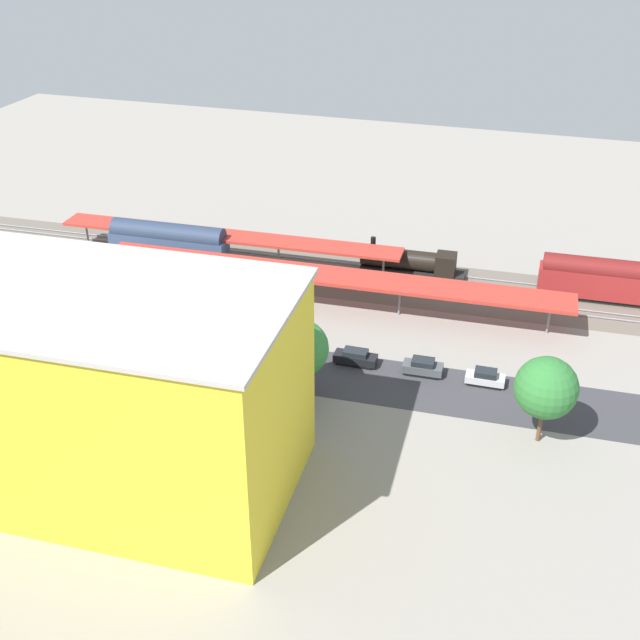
{
  "coord_description": "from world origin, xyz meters",
  "views": [
    {
      "loc": [
        -28.67,
        74.41,
        47.6
      ],
      "look_at": [
        -6.6,
        1.9,
        5.16
      ],
      "focal_mm": 44.69,
      "sensor_mm": 36.0,
      "label": 1
    }
  ],
  "objects_px": {
    "parked_car_1": "(423,367)",
    "street_tree_2": "(300,348)",
    "traffic_light": "(262,308)",
    "parked_car_6": "(149,326)",
    "platform_canopy_near": "(329,276)",
    "box_truck_0": "(249,395)",
    "platform_canopy_far": "(228,236)",
    "passenger_coach": "(609,279)",
    "parked_car_3": "(301,350)",
    "street_tree_0": "(281,362)",
    "locomotive": "(413,264)",
    "construction_building": "(67,386)",
    "parked_car_0": "(485,378)",
    "box_truck_1": "(227,383)",
    "parked_car_4": "(246,340)",
    "street_tree_3": "(546,388)",
    "street_tree_1": "(186,332)",
    "parked_car_5": "(196,329)",
    "freight_coach_far": "(169,242)",
    "parked_car_2": "(355,358)"
  },
  "relations": [
    {
      "from": "parked_car_4",
      "to": "street_tree_0",
      "type": "height_order",
      "value": "street_tree_0"
    },
    {
      "from": "traffic_light",
      "to": "parked_car_6",
      "type": "bearing_deg",
      "value": 7.09
    },
    {
      "from": "parked_car_1",
      "to": "street_tree_2",
      "type": "distance_m",
      "value": 14.72
    },
    {
      "from": "freight_coach_far",
      "to": "parked_car_6",
      "type": "height_order",
      "value": "freight_coach_far"
    },
    {
      "from": "parked_car_0",
      "to": "traffic_light",
      "type": "distance_m",
      "value": 26.08
    },
    {
      "from": "platform_canopy_near",
      "to": "locomotive",
      "type": "bearing_deg",
      "value": -126.16
    },
    {
      "from": "parked_car_6",
      "to": "platform_canopy_far",
      "type": "bearing_deg",
      "value": -94.99
    },
    {
      "from": "box_truck_1",
      "to": "street_tree_1",
      "type": "relative_size",
      "value": 1.0
    },
    {
      "from": "parked_car_4",
      "to": "street_tree_1",
      "type": "height_order",
      "value": "street_tree_1"
    },
    {
      "from": "traffic_light",
      "to": "street_tree_3",
      "type": "bearing_deg",
      "value": 162.97
    },
    {
      "from": "locomotive",
      "to": "street_tree_3",
      "type": "height_order",
      "value": "street_tree_3"
    },
    {
      "from": "freight_coach_far",
      "to": "traffic_light",
      "type": "xyz_separation_m",
      "value": [
        -20.16,
        16.62,
        1.32
      ]
    },
    {
      "from": "parked_car_0",
      "to": "traffic_light",
      "type": "relative_size",
      "value": 0.63
    },
    {
      "from": "freight_coach_far",
      "to": "box_truck_1",
      "type": "relative_size",
      "value": 1.99
    },
    {
      "from": "parked_car_4",
      "to": "box_truck_0",
      "type": "relative_size",
      "value": 0.54
    },
    {
      "from": "platform_canopy_far",
      "to": "parked_car_0",
      "type": "height_order",
      "value": "platform_canopy_far"
    },
    {
      "from": "passenger_coach",
      "to": "street_tree_2",
      "type": "relative_size",
      "value": 1.99
    },
    {
      "from": "parked_car_0",
      "to": "street_tree_1",
      "type": "relative_size",
      "value": 0.49
    },
    {
      "from": "locomotive",
      "to": "construction_building",
      "type": "distance_m",
      "value": 53.59
    },
    {
      "from": "locomotive",
      "to": "passenger_coach",
      "type": "relative_size",
      "value": 0.82
    },
    {
      "from": "parked_car_6",
      "to": "box_truck_0",
      "type": "bearing_deg",
      "value": 146.81
    },
    {
      "from": "parked_car_2",
      "to": "box_truck_1",
      "type": "relative_size",
      "value": 0.56
    },
    {
      "from": "freight_coach_far",
      "to": "parked_car_5",
      "type": "distance_m",
      "value": 21.42
    },
    {
      "from": "parked_car_3",
      "to": "parked_car_6",
      "type": "bearing_deg",
      "value": 0.51
    },
    {
      "from": "street_tree_0",
      "to": "platform_canopy_far",
      "type": "bearing_deg",
      "value": -58.18
    },
    {
      "from": "parked_car_3",
      "to": "street_tree_3",
      "type": "xyz_separation_m",
      "value": [
        -26.65,
        8.19,
        5.35
      ]
    },
    {
      "from": "platform_canopy_near",
      "to": "box_truck_0",
      "type": "distance_m",
      "value": 23.98
    },
    {
      "from": "box_truck_0",
      "to": "street_tree_1",
      "type": "bearing_deg",
      "value": -22.4
    },
    {
      "from": "parked_car_0",
      "to": "traffic_light",
      "type": "height_order",
      "value": "traffic_light"
    },
    {
      "from": "construction_building",
      "to": "box_truck_1",
      "type": "xyz_separation_m",
      "value": [
        -8.32,
        -14.59,
        -7.43
      ]
    },
    {
      "from": "construction_building",
      "to": "parked_car_5",
      "type": "bearing_deg",
      "value": -91.67
    },
    {
      "from": "parked_car_6",
      "to": "street_tree_0",
      "type": "xyz_separation_m",
      "value": [
        -19.79,
        8.52,
        3.72
      ]
    },
    {
      "from": "platform_canopy_far",
      "to": "passenger_coach",
      "type": "relative_size",
      "value": 2.81
    },
    {
      "from": "parked_car_5",
      "to": "box_truck_1",
      "type": "distance_m",
      "value": 13.73
    },
    {
      "from": "locomotive",
      "to": "parked_car_4",
      "type": "distance_m",
      "value": 27.97
    },
    {
      "from": "parked_car_1",
      "to": "street_tree_0",
      "type": "height_order",
      "value": "street_tree_0"
    },
    {
      "from": "parked_car_3",
      "to": "street_tree_0",
      "type": "xyz_separation_m",
      "value": [
        -0.72,
        8.69,
        3.73
      ]
    },
    {
      "from": "passenger_coach",
      "to": "street_tree_3",
      "type": "xyz_separation_m",
      "value": [
        6.49,
        32.1,
        3.03
      ]
    },
    {
      "from": "construction_building",
      "to": "box_truck_1",
      "type": "bearing_deg",
      "value": -121.72
    },
    {
      "from": "parked_car_3",
      "to": "box_truck_0",
      "type": "distance_m",
      "value": 11.66
    },
    {
      "from": "parked_car_0",
      "to": "box_truck_0",
      "type": "distance_m",
      "value": 25.23
    },
    {
      "from": "parked_car_2",
      "to": "construction_building",
      "type": "height_order",
      "value": "construction_building"
    },
    {
      "from": "platform_canopy_far",
      "to": "construction_building",
      "type": "distance_m",
      "value": 45.53
    },
    {
      "from": "parked_car_5",
      "to": "box_truck_0",
      "type": "bearing_deg",
      "value": 133.57
    },
    {
      "from": "passenger_coach",
      "to": "street_tree_0",
      "type": "distance_m",
      "value": 46.0
    },
    {
      "from": "street_tree_1",
      "to": "platform_canopy_far",
      "type": "bearing_deg",
      "value": -75.72
    },
    {
      "from": "platform_canopy_far",
      "to": "street_tree_3",
      "type": "relative_size",
      "value": 5.38
    },
    {
      "from": "parked_car_0",
      "to": "parked_car_3",
      "type": "relative_size",
      "value": 1.03
    },
    {
      "from": "box_truck_0",
      "to": "parked_car_1",
      "type": "bearing_deg",
      "value": -143.31
    },
    {
      "from": "street_tree_2",
      "to": "traffic_light",
      "type": "xyz_separation_m",
      "value": [
        7.58,
        -9.2,
        -1.34
      ]
    }
  ]
}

